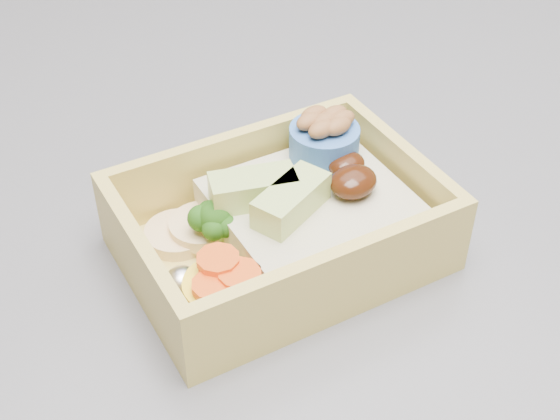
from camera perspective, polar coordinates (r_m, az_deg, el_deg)
bento_box at (r=0.41m, az=0.46°, el=-0.76°), size 0.18×0.14×0.06m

